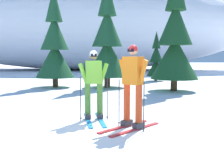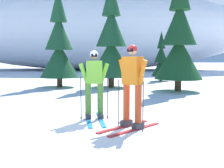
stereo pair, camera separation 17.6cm
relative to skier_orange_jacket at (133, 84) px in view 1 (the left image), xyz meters
The scene contains 8 objects.
ground_plane 1.43m from the skier_orange_jacket, behind, with size 120.00×120.00×0.00m, color white.
skier_orange_jacket is the anchor object (origin of this frame).
skier_lime_jacket 1.24m from the skier_orange_jacket, 140.36° to the left, with size 0.77×1.68×1.75m.
pine_tree_center_left 8.81m from the skier_orange_jacket, 114.94° to the left, with size 1.97×1.97×5.09m.
pine_tree_center 8.10m from the skier_orange_jacket, 97.24° to the left, with size 2.13×2.13×5.52m.
pine_tree_center_right 11.86m from the skier_orange_jacket, 80.69° to the left, with size 1.22×1.22×3.17m.
pine_tree_far_right 7.09m from the skier_orange_jacket, 72.09° to the left, with size 2.15×2.15×5.57m.
snow_ridge_background 26.17m from the skier_orange_jacket, 100.65° to the left, with size 37.82×15.03×9.83m, color white.
Camera 1 is at (0.80, -6.14, 1.62)m, focal length 44.26 mm.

